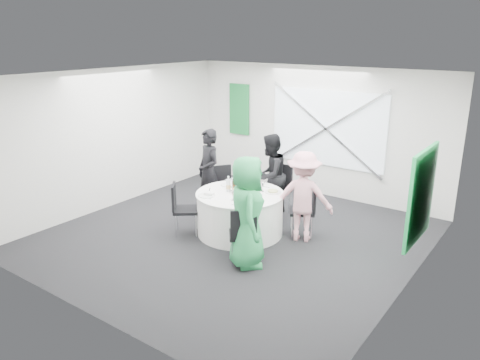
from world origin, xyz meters
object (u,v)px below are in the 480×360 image
Objects in this scene: person_man_back at (270,175)px; person_woman_green at (247,212)px; clear_water_bottle at (228,186)px; chair_front_left at (181,205)px; chair_front_right at (243,232)px; person_man_back_left at (209,172)px; chair_back_right at (307,207)px; banquet_table at (240,213)px; person_woman_pink at (303,197)px; chair_back at (279,185)px; chair_back_left at (223,186)px; green_water_bottle at (251,188)px.

person_man_back is 2.15m from person_woman_green.
person_man_back is 5.74× the size of clear_water_bottle.
chair_front_left is 1.65m from person_woman_green.
clear_water_bottle is at bearing -11.12° from person_man_back.
person_man_back_left is at bearing -75.73° from chair_front_right.
chair_back_right is 1.43m from clear_water_bottle.
banquet_table is 1.18m from person_woman_pink.
chair_front_left is at bearing -86.56° from chair_back_right.
person_man_back is (-0.11, -0.18, 0.23)m from chair_back.
chair_back_left is 3.31× the size of clear_water_bottle.
chair_back is 1.12m from chair_back_left.
person_man_back is at bearing -27.22° from chair_back_left.
chair_front_left is (-0.82, -0.64, 0.17)m from banquet_table.
person_man_back is at bearing -117.97° from chair_back.
person_man_back_left reaches higher than chair_back.
chair_front_right is 0.53× the size of person_woman_green.
person_man_back_left is (-1.84, 1.41, 0.30)m from chair_front_right.
person_man_back is at bearing -106.72° from chair_front_right.
green_water_bottle is (0.19, 0.06, 0.49)m from banquet_table.
chair_front_right is (1.63, -1.59, -0.01)m from chair_back_left.
chair_back is 0.57× the size of person_woman_green.
person_man_back_left is 2.14m from person_woman_pink.
green_water_bottle is (-0.83, -0.54, 0.33)m from chair_back_right.
banquet_table is 0.92× the size of person_man_back_left.
chair_back is at bearing -110.87° from chair_front_right.
chair_front_right is 1.40m from person_woman_pink.
person_man_back is (0.84, 0.41, 0.26)m from chair_back_left.
chair_back_left is 0.97m from person_man_back.
person_woman_green is at bearing 19.89° from person_man_back.
clear_water_bottle is (0.89, -0.53, 0.03)m from person_man_back_left.
clear_water_bottle reaches higher than chair_back_right.
person_woman_green is (0.05, 0.03, 0.32)m from chair_front_right.
chair_back_left is 1.00× the size of chair_front_left.
green_water_bottle is 0.42m from clear_water_bottle.
person_man_back is at bearing 81.89° from clear_water_bottle.
person_woman_pink reaches higher than chair_back_left.
chair_front_right is at bearing -61.22° from green_water_bottle.
chair_back_right is 1.00× the size of chair_front_right.
green_water_bottle reaches higher than chair_front_left.
green_water_bottle reaches higher than chair_back_right.
person_man_back_left is (-0.21, -0.18, 0.30)m from chair_back_left.
person_woman_pink is at bearing -51.78° from person_woman_green.
green_water_bottle is (0.14, -1.20, 0.29)m from chair_back.
person_woman_pink is (0.30, 1.34, 0.24)m from chair_front_right.
chair_back_right is (0.96, -0.66, -0.04)m from chair_back.
person_man_back reaches higher than chair_back_left.
chair_back_left is at bearing 143.47° from banquet_table.
chair_back_left is at bearing -82.57° from chair_front_right.
banquet_table is 5.47× the size of green_water_bottle.
person_man_back is (0.77, 1.72, 0.26)m from chair_front_left.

